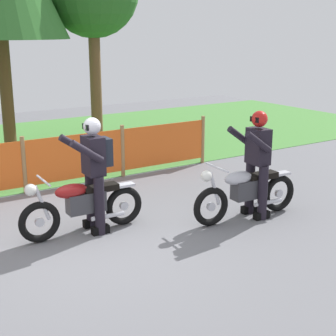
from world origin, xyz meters
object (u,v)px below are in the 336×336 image
(rider_lead, at_px, (94,168))
(rider_trailing, at_px, (257,160))
(motorcycle_lead, at_px, (82,205))
(motorcycle_trailing, at_px, (246,191))

(rider_lead, height_order, rider_trailing, same)
(motorcycle_lead, distance_m, rider_trailing, 2.75)
(rider_lead, relative_size, rider_trailing, 1.00)
(rider_trailing, bearing_deg, motorcycle_trailing, 0.57)
(motorcycle_lead, height_order, rider_lead, rider_lead)
(rider_lead, bearing_deg, motorcycle_trailing, 161.29)
(motorcycle_lead, height_order, motorcycle_trailing, motorcycle_trailing)
(motorcycle_trailing, bearing_deg, rider_lead, -16.76)
(motorcycle_trailing, relative_size, rider_trailing, 1.14)
(rider_lead, distance_m, rider_trailing, 2.51)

